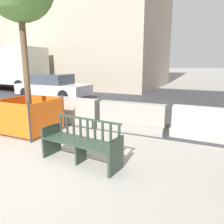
% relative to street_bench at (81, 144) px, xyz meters
% --- Properties ---
extents(ground_plane, '(200.00, 200.00, 0.00)m').
position_rel_street_bench_xyz_m(ground_plane, '(-0.62, -0.64, -0.40)').
color(ground_plane, gray).
extents(street_asphalt, '(120.00, 12.00, 0.01)m').
position_rel_street_bench_xyz_m(street_asphalt, '(-0.62, 8.06, -0.39)').
color(street_asphalt, '#333335').
rests_on(street_asphalt, ground).
extents(street_bench, '(1.74, 0.70, 0.88)m').
position_rel_street_bench_xyz_m(street_bench, '(0.00, 0.00, 0.00)').
color(street_bench, '#28382D').
rests_on(street_bench, ground).
extents(jersey_barrier_centre, '(2.01, 0.70, 0.84)m').
position_rel_street_bench_xyz_m(jersey_barrier_centre, '(0.17, 2.50, -0.06)').
color(jersey_barrier_centre, gray).
rests_on(jersey_barrier_centre, ground).
extents(jersey_barrier_left, '(2.02, 0.74, 0.84)m').
position_rel_street_bench_xyz_m(jersey_barrier_left, '(-2.02, 2.54, -0.06)').
color(jersey_barrier_left, '#9E998E').
rests_on(jersey_barrier_left, ground).
extents(jersey_barrier_right, '(2.02, 0.74, 0.84)m').
position_rel_street_bench_xyz_m(jersey_barrier_right, '(2.34, 2.65, -0.06)').
color(jersey_barrier_right, '#ADA89E').
rests_on(jersey_barrier_right, ground).
extents(construction_fence, '(1.41, 1.41, 1.07)m').
position_rel_street_bench_xyz_m(construction_fence, '(-2.45, 1.07, 0.14)').
color(construction_fence, '#2D2D33').
rests_on(construction_fence, ground).
extents(car_sedan_mid, '(4.21, 1.90, 1.38)m').
position_rel_street_bench_xyz_m(car_sedan_mid, '(-6.02, 6.38, 0.30)').
color(car_sedan_mid, silver).
rests_on(car_sedan_mid, ground).
extents(delivery_truck, '(6.87, 2.52, 3.05)m').
position_rel_street_bench_xyz_m(delivery_truck, '(-11.82, 8.20, 1.29)').
color(delivery_truck, '#B2281E').
rests_on(delivery_truck, ground).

